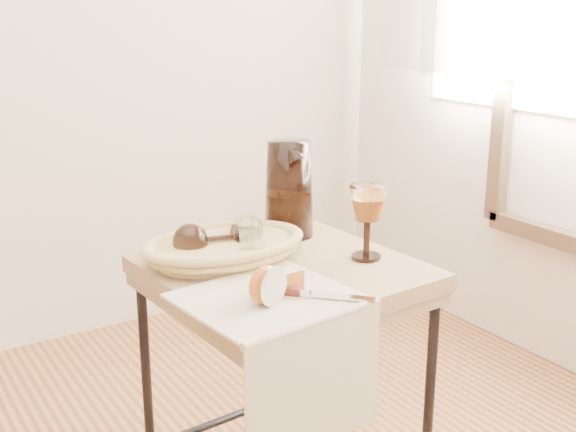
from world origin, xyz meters
TOP-DOWN VIEW (x-y plane):
  - side_table at (0.51, 0.43)m, footprint 0.57×0.57m
  - tea_towel at (0.38, 0.28)m, footprint 0.35×0.32m
  - bread_basket at (0.42, 0.53)m, footprint 0.35×0.25m
  - goblet_lying_a at (0.39, 0.54)m, footprint 0.15×0.11m
  - goblet_lying_b at (0.47, 0.51)m, footprint 0.13×0.15m
  - pitcher at (0.64, 0.61)m, footprint 0.25×0.29m
  - wine_goblet at (0.70, 0.37)m, footprint 0.11×0.11m
  - apple_half at (0.36, 0.26)m, footprint 0.09×0.07m
  - apple_wedge at (0.42, 0.29)m, footprint 0.06×0.04m
  - table_knife at (0.45, 0.24)m, footprint 0.18×0.19m

SIDE VIEW (x-z plane):
  - side_table at x=0.51m, z-range 0.00..0.69m
  - tea_towel at x=0.38m, z-range 0.69..0.70m
  - table_knife at x=0.45m, z-range 0.70..0.72m
  - bread_basket at x=0.42m, z-range 0.69..0.75m
  - apple_wedge at x=0.42m, z-range 0.70..0.74m
  - apple_half at x=0.36m, z-range 0.70..0.78m
  - goblet_lying_b at x=0.47m, z-range 0.71..0.79m
  - goblet_lying_a at x=0.39m, z-range 0.71..0.79m
  - wine_goblet at x=0.70m, z-range 0.69..0.87m
  - pitcher at x=0.64m, z-range 0.67..0.96m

